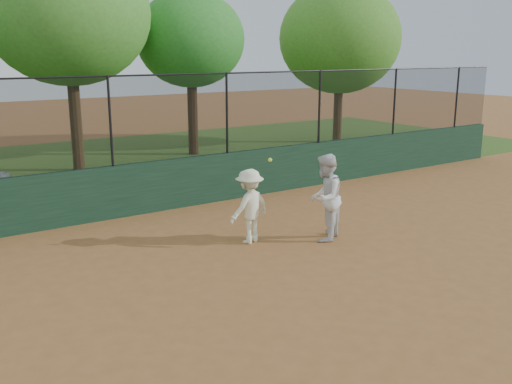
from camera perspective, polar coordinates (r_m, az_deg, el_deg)
ground at (r=8.70m, az=3.85°, el=-11.35°), size 80.00×80.00×0.00m
back_wall at (r=13.48m, az=-11.97°, el=0.29°), size 26.00×0.20×1.20m
grass_strip at (r=19.18m, az=-18.75°, el=2.05°), size 36.00×12.00×0.01m
player_second at (r=11.40m, az=6.92°, el=-0.56°), size 1.07×1.02×1.75m
player_main at (r=11.21m, az=-0.65°, el=-1.43°), size 1.05×0.75×1.73m
fence_assembly at (r=13.18m, az=-12.44°, el=7.19°), size 26.00×0.06×2.00m
tree_2 at (r=18.78m, az=-18.32°, el=16.64°), size 5.05×4.59×7.01m
tree_3 at (r=20.90m, az=-6.54°, el=14.89°), size 3.90×3.55×5.80m
tree_4 at (r=23.95m, az=8.42°, el=14.93°), size 5.08×4.62×6.39m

